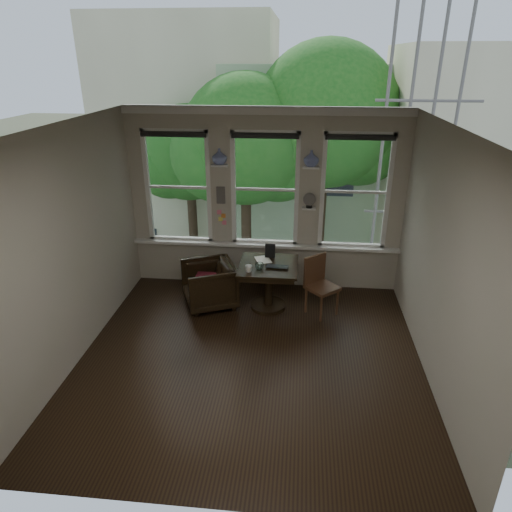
# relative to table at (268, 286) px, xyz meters

# --- Properties ---
(ground) EXTENTS (4.50, 4.50, 0.00)m
(ground) POSITION_rel_table_xyz_m (-0.13, -1.36, -0.38)
(ground) COLOR black
(ground) RESTS_ON ground
(ceiling) EXTENTS (4.50, 4.50, 0.00)m
(ceiling) POSITION_rel_table_xyz_m (-0.13, -1.36, 2.62)
(ceiling) COLOR silver
(ceiling) RESTS_ON ground
(wall_back) EXTENTS (4.50, 0.00, 4.50)m
(wall_back) POSITION_rel_table_xyz_m (-0.13, 0.89, 1.12)
(wall_back) COLOR #BAAD9F
(wall_back) RESTS_ON ground
(wall_front) EXTENTS (4.50, 0.00, 4.50)m
(wall_front) POSITION_rel_table_xyz_m (-0.13, -3.61, 1.12)
(wall_front) COLOR #BAAD9F
(wall_front) RESTS_ON ground
(wall_left) EXTENTS (0.00, 4.50, 4.50)m
(wall_left) POSITION_rel_table_xyz_m (-2.38, -1.36, 1.12)
(wall_left) COLOR #BAAD9F
(wall_left) RESTS_ON ground
(wall_right) EXTENTS (0.00, 4.50, 4.50)m
(wall_right) POSITION_rel_table_xyz_m (2.12, -1.36, 1.12)
(wall_right) COLOR #BAAD9F
(wall_right) RESTS_ON ground
(window_left) EXTENTS (1.10, 0.12, 1.90)m
(window_left) POSITION_rel_table_xyz_m (-1.58, 0.89, 1.32)
(window_left) COLOR white
(window_left) RESTS_ON ground
(window_center) EXTENTS (1.10, 0.12, 1.90)m
(window_center) POSITION_rel_table_xyz_m (-0.13, 0.89, 1.32)
(window_center) COLOR white
(window_center) RESTS_ON ground
(window_right) EXTENTS (1.10, 0.12, 1.90)m
(window_right) POSITION_rel_table_xyz_m (1.32, 0.89, 1.32)
(window_right) COLOR white
(window_right) RESTS_ON ground
(shelf_left) EXTENTS (0.26, 0.16, 0.03)m
(shelf_left) POSITION_rel_table_xyz_m (-0.86, 0.79, 1.73)
(shelf_left) COLOR white
(shelf_left) RESTS_ON ground
(shelf_right) EXTENTS (0.26, 0.16, 0.03)m
(shelf_right) POSITION_rel_table_xyz_m (0.59, 0.79, 1.73)
(shelf_right) COLOR white
(shelf_right) RESTS_ON ground
(intercom) EXTENTS (0.14, 0.06, 0.28)m
(intercom) POSITION_rel_table_xyz_m (-0.86, 0.82, 1.23)
(intercom) COLOR #59544F
(intercom) RESTS_ON ground
(sticky_notes) EXTENTS (0.16, 0.01, 0.24)m
(sticky_notes) POSITION_rel_table_xyz_m (-0.86, 0.82, 0.88)
(sticky_notes) COLOR pink
(sticky_notes) RESTS_ON ground
(desk_fan) EXTENTS (0.20, 0.20, 0.24)m
(desk_fan) POSITION_rel_table_xyz_m (0.59, 0.77, 1.16)
(desk_fan) COLOR #59544F
(desk_fan) RESTS_ON ground
(vase_left) EXTENTS (0.24, 0.24, 0.25)m
(vase_left) POSITION_rel_table_xyz_m (-0.86, 0.79, 1.86)
(vase_left) COLOR silver
(vase_left) RESTS_ON shelf_left
(vase_right) EXTENTS (0.24, 0.24, 0.25)m
(vase_right) POSITION_rel_table_xyz_m (0.59, 0.79, 1.86)
(vase_right) COLOR silver
(vase_right) RESTS_ON shelf_right
(table) EXTENTS (0.90, 0.90, 0.75)m
(table) POSITION_rel_table_xyz_m (0.00, 0.00, 0.00)
(table) COLOR black
(table) RESTS_ON ground
(armchair_left) EXTENTS (1.04, 1.03, 0.73)m
(armchair_left) POSITION_rel_table_xyz_m (-0.94, -0.01, -0.01)
(armchair_left) COLOR black
(armchair_left) RESTS_ON ground
(cushion_red) EXTENTS (0.45, 0.45, 0.06)m
(cushion_red) POSITION_rel_table_xyz_m (-0.94, -0.01, 0.08)
(cushion_red) COLOR maroon
(cushion_red) RESTS_ON armchair_left
(side_chair_right) EXTENTS (0.59, 0.59, 0.92)m
(side_chair_right) POSITION_rel_table_xyz_m (0.84, -0.11, 0.09)
(side_chair_right) COLOR #473119
(side_chair_right) RESTS_ON ground
(laptop) EXTENTS (0.36, 0.25, 0.03)m
(laptop) POSITION_rel_table_xyz_m (0.13, -0.15, 0.39)
(laptop) COLOR black
(laptop) RESTS_ON table
(mug) EXTENTS (0.11, 0.11, 0.10)m
(mug) POSITION_rel_table_xyz_m (-0.28, -0.28, 0.42)
(mug) COLOR white
(mug) RESTS_ON table
(drinking_glass) EXTENTS (0.15, 0.15, 0.10)m
(drinking_glass) POSITION_rel_table_xyz_m (-0.13, -0.18, 0.43)
(drinking_glass) COLOR white
(drinking_glass) RESTS_ON table
(tablet) EXTENTS (0.16, 0.08, 0.22)m
(tablet) POSITION_rel_table_xyz_m (-0.00, 0.29, 0.48)
(tablet) COLOR black
(tablet) RESTS_ON table
(papers) EXTENTS (0.31, 0.36, 0.00)m
(papers) POSITION_rel_table_xyz_m (-0.10, 0.18, 0.38)
(papers) COLOR silver
(papers) RESTS_ON table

